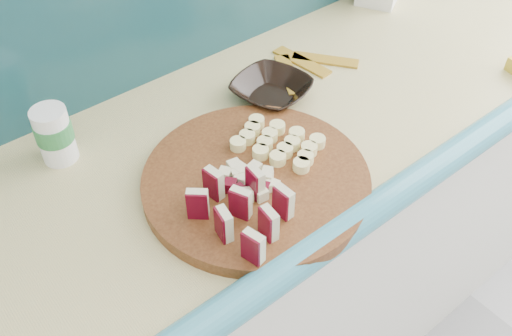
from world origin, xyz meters
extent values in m
cube|color=white|center=(0.10, 1.50, 0.44)|extent=(2.20, 0.60, 0.88)
cube|color=#DBC980|center=(0.10, 1.50, 0.90)|extent=(2.20, 0.60, 0.03)
cube|color=teal|center=(0.10, 1.20, 0.90)|extent=(2.20, 0.06, 0.03)
cylinder|color=#3F1E0D|center=(0.00, 1.38, 0.92)|extent=(0.54, 0.54, 0.03)
cube|color=beige|center=(-0.11, 1.24, 0.96)|extent=(0.03, 0.04, 0.06)
cube|color=#4B0513|center=(-0.12, 1.23, 0.96)|extent=(0.02, 0.03, 0.06)
cube|color=beige|center=(-0.12, 1.30, 0.96)|extent=(0.03, 0.04, 0.06)
cube|color=#4B0513|center=(-0.13, 1.30, 0.96)|extent=(0.02, 0.03, 0.06)
cube|color=beige|center=(-0.13, 1.36, 0.96)|extent=(0.03, 0.04, 0.06)
cube|color=#4B0513|center=(-0.14, 1.36, 0.96)|extent=(0.02, 0.03, 0.06)
cube|color=beige|center=(-0.07, 1.26, 0.96)|extent=(0.03, 0.04, 0.06)
cube|color=#4B0513|center=(-0.07, 1.25, 0.96)|extent=(0.02, 0.03, 0.06)
cube|color=beige|center=(-0.07, 1.32, 0.96)|extent=(0.03, 0.04, 0.06)
cube|color=#4B0513|center=(-0.08, 1.32, 0.96)|extent=(0.02, 0.03, 0.06)
cube|color=beige|center=(-0.08, 1.38, 0.96)|extent=(0.03, 0.04, 0.06)
cube|color=#4B0513|center=(-0.09, 1.38, 0.96)|extent=(0.02, 0.03, 0.06)
cube|color=beige|center=(-0.02, 1.28, 0.96)|extent=(0.03, 0.04, 0.06)
cube|color=#4B0513|center=(-0.03, 1.27, 0.96)|extent=(0.02, 0.03, 0.06)
cube|color=beige|center=(-0.02, 1.34, 0.96)|extent=(0.03, 0.04, 0.06)
cube|color=#4B0513|center=(-0.03, 1.34, 0.96)|extent=(0.02, 0.03, 0.06)
cube|color=#FAF3C8|center=(-0.01, 1.37, 0.95)|extent=(0.02, 0.02, 0.02)
cube|color=#FAF3C8|center=(-0.01, 1.38, 0.95)|extent=(0.02, 0.02, 0.02)
cube|color=#4B0513|center=(-0.01, 1.39, 0.95)|extent=(0.02, 0.02, 0.02)
cube|color=#FAF3C8|center=(-0.02, 1.38, 0.95)|extent=(0.02, 0.02, 0.02)
cube|color=#FAF3C8|center=(-0.03, 1.38, 0.95)|extent=(0.02, 0.02, 0.02)
cube|color=#FAF3C8|center=(-0.04, 1.38, 0.95)|extent=(0.02, 0.02, 0.02)
cube|color=#FAF3C8|center=(-0.03, 1.37, 0.95)|extent=(0.02, 0.02, 0.02)
cube|color=#FAF3C8|center=(-0.04, 1.36, 0.95)|extent=(0.02, 0.02, 0.02)
cube|color=#4B0513|center=(-0.04, 1.35, 0.95)|extent=(0.02, 0.02, 0.02)
cube|color=#FAF3C8|center=(-0.03, 1.35, 0.95)|extent=(0.02, 0.02, 0.02)
cube|color=#FAF3C8|center=(-0.02, 1.34, 0.95)|extent=(0.02, 0.02, 0.02)
cube|color=#FAF3C8|center=(-0.02, 1.36, 0.95)|extent=(0.02, 0.02, 0.02)
cube|color=#FAF3C8|center=(-0.01, 1.35, 0.95)|extent=(0.02, 0.02, 0.02)
cube|color=#FAF3C8|center=(0.00, 1.36, 0.95)|extent=(0.02, 0.02, 0.02)
cube|color=#4B0513|center=(-0.01, 1.37, 0.95)|extent=(0.02, 0.02, 0.02)
cylinder|color=#F2E594|center=(0.07, 1.34, 0.95)|extent=(0.03, 0.03, 0.02)
cylinder|color=#F2E594|center=(0.10, 1.35, 0.95)|extent=(0.03, 0.03, 0.02)
cylinder|color=#F2E594|center=(0.12, 1.36, 0.95)|extent=(0.03, 0.03, 0.02)
cylinder|color=#F2E594|center=(0.14, 1.37, 0.95)|extent=(0.03, 0.03, 0.02)
cylinder|color=#F2E594|center=(0.06, 1.38, 0.95)|extent=(0.03, 0.03, 0.02)
cylinder|color=#F2E594|center=(0.08, 1.39, 0.95)|extent=(0.03, 0.03, 0.02)
cylinder|color=#F2E594|center=(0.10, 1.40, 0.95)|extent=(0.03, 0.03, 0.02)
cylinder|color=#F2E594|center=(0.13, 1.41, 0.95)|extent=(0.03, 0.03, 0.02)
cylinder|color=#F2E594|center=(0.04, 1.41, 0.95)|extent=(0.03, 0.03, 0.02)
cylinder|color=#F2E594|center=(0.06, 1.42, 0.95)|extent=(0.03, 0.03, 0.02)
cylinder|color=#F2E594|center=(0.09, 1.43, 0.95)|extent=(0.03, 0.03, 0.02)
cylinder|color=#F2E594|center=(0.11, 1.44, 0.95)|extent=(0.03, 0.03, 0.02)
cylinder|color=#F2E594|center=(0.03, 1.45, 0.95)|extent=(0.03, 0.03, 0.02)
cylinder|color=#F2E594|center=(0.05, 1.46, 0.95)|extent=(0.03, 0.03, 0.02)
cylinder|color=#F2E594|center=(0.07, 1.47, 0.95)|extent=(0.03, 0.03, 0.02)
cylinder|color=#F2E594|center=(0.09, 1.48, 0.95)|extent=(0.03, 0.03, 0.02)
imported|color=black|center=(0.20, 1.56, 0.93)|extent=(0.20, 0.20, 0.04)
cylinder|color=white|center=(-0.24, 1.67, 0.97)|extent=(0.07, 0.07, 0.11)
cylinder|color=#2F8141|center=(-0.24, 1.67, 0.98)|extent=(0.07, 0.07, 0.04)
cube|color=gold|center=(0.28, 1.60, 0.91)|extent=(0.10, 0.15, 0.01)
cube|color=gold|center=(0.34, 1.62, 0.91)|extent=(0.05, 0.16, 0.01)
cube|color=gold|center=(0.39, 1.59, 0.91)|extent=(0.12, 0.14, 0.01)
camera|label=1|loc=(-0.45, 0.81, 1.66)|focal=40.00mm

